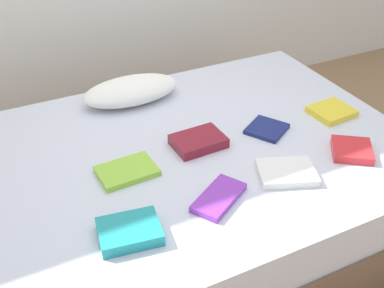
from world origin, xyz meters
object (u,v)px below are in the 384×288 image
pillow (131,91)px  bed (197,188)px  textbook_yellow (332,111)px  textbook_teal (129,231)px  textbook_purple (219,198)px  textbook_lime (127,171)px  textbook_white (286,172)px  textbook_red (352,150)px  textbook_navy (267,129)px  textbook_maroon (199,141)px

pillow → bed: bearing=-77.4°
pillow → textbook_yellow: bearing=-34.2°
textbook_teal → textbook_purple: size_ratio=0.90×
textbook_lime → textbook_teal: bearing=-111.1°
textbook_lime → textbook_white: 0.67m
pillow → textbook_teal: size_ratio=2.32×
pillow → textbook_red: bearing=-51.4°
textbook_teal → textbook_purple: 0.38m
pillow → textbook_teal: (-0.36, -0.94, -0.04)m
textbook_yellow → textbook_lime: bearing=175.8°
textbook_navy → textbook_purple: textbook_purple is taller
textbook_yellow → textbook_lime: (-1.10, -0.00, -0.00)m
bed → textbook_white: (0.24, -0.36, 0.27)m
textbook_purple → textbook_white: textbook_white is taller
pillow → textbook_navy: bearing=-49.8°
textbook_red → textbook_navy: (-0.24, 0.33, -0.01)m
pillow → textbook_red: (0.72, -0.90, -0.04)m
textbook_navy → textbook_teal: bearing=172.3°
bed → textbook_yellow: size_ratio=10.07×
pillow → textbook_purple: 0.91m
textbook_yellow → textbook_white: same height
bed → textbook_purple: (-0.09, -0.38, 0.27)m
textbook_navy → textbook_maroon: size_ratio=0.75×
textbook_red → textbook_teal: 1.07m
textbook_navy → textbook_lime: textbook_lime is taller
pillow → textbook_red: pillow is taller
textbook_teal → textbook_maroon: same height
pillow → textbook_lime: size_ratio=2.11×
textbook_yellow → textbook_navy: (-0.38, 0.02, -0.01)m
textbook_navy → textbook_teal: (-0.84, -0.37, 0.01)m
textbook_yellow → textbook_white: size_ratio=0.84×
pillow → textbook_navy: pillow is taller
textbook_white → textbook_maroon: (-0.23, 0.36, 0.01)m
textbook_yellow → textbook_maroon: size_ratio=0.86×
bed → textbook_purple: bearing=-103.9°
pillow → textbook_yellow: (0.86, -0.58, -0.04)m
textbook_navy → textbook_purple: (-0.45, -0.34, 0.00)m
bed → textbook_yellow: (0.74, -0.05, 0.27)m
textbook_maroon → textbook_navy: bearing=-7.3°
textbook_red → textbook_purple: 0.69m
textbook_navy → textbook_white: bearing=-142.0°
textbook_yellow → textbook_maroon: (-0.73, 0.05, 0.01)m
bed → textbook_teal: 0.68m
textbook_white → bed: bearing=144.4°
textbook_purple → textbook_maroon: (0.10, 0.37, 0.01)m
textbook_purple → textbook_maroon: textbook_maroon is taller
pillow → textbook_lime: pillow is taller
bed → textbook_red: bearing=-31.2°
textbook_maroon → pillow: bearing=101.2°
bed → textbook_navy: (0.36, -0.03, 0.26)m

